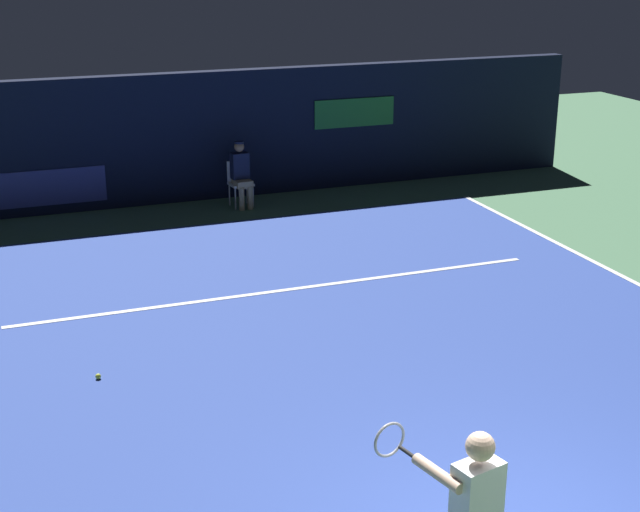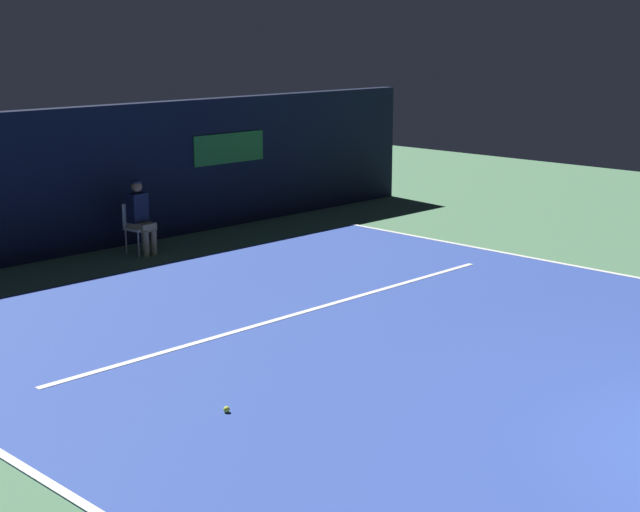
% 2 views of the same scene
% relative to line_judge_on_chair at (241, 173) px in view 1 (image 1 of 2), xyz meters
% --- Properties ---
extents(ground_plane, '(33.09, 33.09, 0.00)m').
position_rel_line_judge_on_chair_xyz_m(ground_plane, '(-0.67, -6.79, -0.69)').
color(ground_plane, '#4C7A56').
extents(court_surface, '(10.55, 11.64, 0.01)m').
position_rel_line_judge_on_chair_xyz_m(court_surface, '(-0.67, -6.79, -0.68)').
color(court_surface, '#2D479E').
rests_on(court_surface, ground).
extents(line_service, '(8.23, 0.10, 0.01)m').
position_rel_line_judge_on_chair_xyz_m(line_service, '(-0.67, -4.75, -0.67)').
color(line_service, white).
rests_on(line_service, court_surface).
extents(back_wall, '(17.03, 0.33, 2.60)m').
position_rel_line_judge_on_chair_xyz_m(back_wall, '(-0.68, 0.90, 0.61)').
color(back_wall, black).
rests_on(back_wall, ground).
extents(line_judge_on_chair, '(0.47, 0.55, 1.32)m').
position_rel_line_judge_on_chair_xyz_m(line_judge_on_chair, '(0.00, 0.00, 0.00)').
color(line_judge_on_chair, white).
rests_on(line_judge_on_chair, ground).
extents(tennis_ball, '(0.07, 0.07, 0.07)m').
position_rel_line_judge_on_chair_xyz_m(tennis_ball, '(-3.75, -6.79, -0.64)').
color(tennis_ball, '#CCE033').
rests_on(tennis_ball, court_surface).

